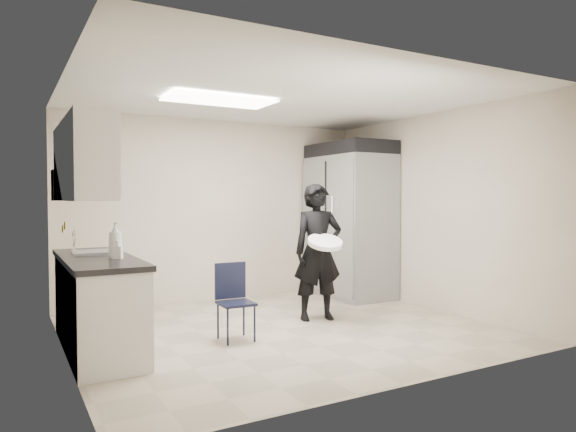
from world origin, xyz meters
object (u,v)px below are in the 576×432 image
lower_counter (98,306)px  folding_chair (236,303)px  commercial_fridge (350,226)px  man_tuxedo (318,252)px

lower_counter → folding_chair: size_ratio=2.46×
commercial_fridge → man_tuxedo: bearing=-139.5°
lower_counter → man_tuxedo: man_tuxedo is taller
lower_counter → commercial_fridge: (3.78, 1.07, 0.62)m
folding_chair → man_tuxedo: 1.36m
lower_counter → folding_chair: (1.30, -0.36, -0.04)m
man_tuxedo → folding_chair: bearing=-150.0°
commercial_fridge → folding_chair: size_ratio=2.72×
lower_counter → folding_chair: 1.35m
commercial_fridge → folding_chair: bearing=-150.0°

